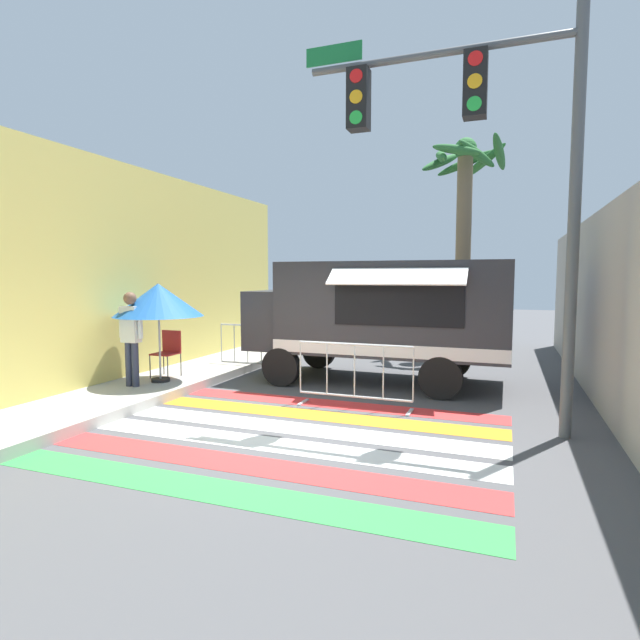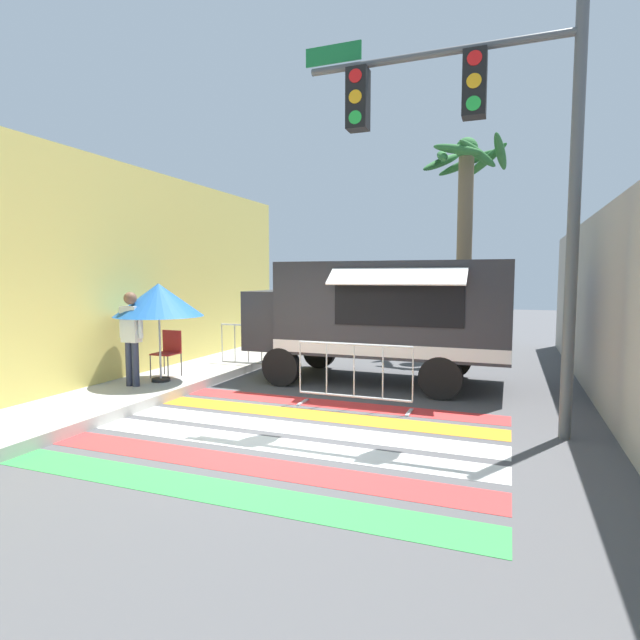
% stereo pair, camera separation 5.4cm
% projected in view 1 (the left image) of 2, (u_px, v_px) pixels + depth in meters
% --- Properties ---
extents(ground_plane, '(60.00, 60.00, 0.00)m').
position_uv_depth(ground_plane, '(287.00, 425.00, 7.56)').
color(ground_plane, '#4C4C4F').
extents(sidewalk_left, '(4.40, 16.00, 0.18)m').
position_uv_depth(sidewalk_left, '(52.00, 394.00, 9.21)').
color(sidewalk_left, '#A8A59E').
rests_on(sidewalk_left, ground_plane).
extents(building_left_facade, '(0.25, 16.00, 4.55)m').
position_uv_depth(building_left_facade, '(61.00, 275.00, 8.90)').
color(building_left_facade, '#E5D166').
rests_on(building_left_facade, ground_plane).
extents(concrete_wall_right, '(0.20, 16.00, 3.42)m').
position_uv_depth(concrete_wall_right, '(604.00, 308.00, 8.58)').
color(concrete_wall_right, '#A39E93').
rests_on(concrete_wall_right, ground_plane).
extents(crosswalk_painted, '(6.40, 4.36, 0.01)m').
position_uv_depth(crosswalk_painted, '(272.00, 434.00, 7.10)').
color(crosswalk_painted, green).
rests_on(crosswalk_painted, ground_plane).
extents(food_truck, '(5.35, 2.84, 2.54)m').
position_uv_depth(food_truck, '(377.00, 310.00, 10.56)').
color(food_truck, '#2D2D33').
rests_on(food_truck, ground_plane).
extents(traffic_signal_pole, '(3.95, 0.29, 5.82)m').
position_uv_depth(traffic_signal_pole, '(478.00, 139.00, 7.03)').
color(traffic_signal_pole, '#515456').
rests_on(traffic_signal_pole, ground_plane).
extents(patio_umbrella, '(1.72, 1.72, 1.93)m').
position_uv_depth(patio_umbrella, '(158.00, 300.00, 9.72)').
color(patio_umbrella, black).
rests_on(patio_umbrella, sidewalk_left).
extents(folding_chair, '(0.46, 0.46, 0.95)m').
position_uv_depth(folding_chair, '(168.00, 349.00, 10.33)').
color(folding_chair, '#4C4C51').
rests_on(folding_chair, sidewalk_left).
extents(vendor_person, '(0.53, 0.24, 1.78)m').
position_uv_depth(vendor_person, '(131.00, 332.00, 9.33)').
color(vendor_person, '#2D3347').
rests_on(vendor_person, sidewalk_left).
extents(barricade_front, '(2.02, 0.44, 1.12)m').
position_uv_depth(barricade_front, '(355.00, 376.00, 8.48)').
color(barricade_front, '#B7BABF').
rests_on(barricade_front, ground_plane).
extents(barricade_side, '(1.46, 0.44, 1.12)m').
position_uv_depth(barricade_side, '(248.00, 349.00, 11.84)').
color(barricade_side, '#B7BABF').
rests_on(barricade_side, ground_plane).
extents(palm_tree, '(2.40, 2.20, 6.03)m').
position_uv_depth(palm_tree, '(465.00, 210.00, 13.81)').
color(palm_tree, '#7A664C').
rests_on(palm_tree, ground_plane).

